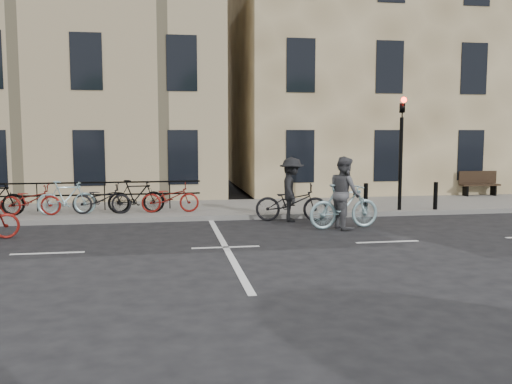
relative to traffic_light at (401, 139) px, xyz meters
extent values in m
plane|color=black|center=(-6.20, -4.34, -2.45)|extent=(120.00, 120.00, 0.00)
cube|color=slate|center=(-10.20, 1.66, -2.38)|extent=(46.00, 4.00, 0.15)
cube|color=#9C855E|center=(2.80, 8.66, 3.70)|extent=(14.00, 10.00, 12.00)
cylinder|color=black|center=(0.00, 0.01, -0.80)|extent=(0.12, 0.12, 3.00)
imported|color=black|center=(0.00, 0.01, 1.15)|extent=(0.15, 0.18, 0.90)
sphere|color=#FF0C05|center=(0.00, -0.11, 1.25)|extent=(0.18, 0.18, 0.18)
cylinder|color=black|center=(-1.20, -0.09, -1.85)|extent=(0.14, 0.14, 0.90)
cylinder|color=black|center=(1.20, -0.09, -1.85)|extent=(0.14, 0.14, 0.90)
cube|color=black|center=(4.20, 3.31, -2.10)|extent=(0.06, 0.38, 0.40)
cube|color=black|center=(5.40, 3.31, -2.10)|extent=(0.06, 0.38, 0.40)
cube|color=black|center=(4.80, 3.31, -1.87)|extent=(1.60, 0.40, 0.06)
cube|color=black|center=(4.80, 3.49, -1.58)|extent=(1.60, 0.06, 0.50)
cube|color=black|center=(-10.55, 1.56, -1.83)|extent=(8.30, 0.04, 0.95)
imported|color=maroon|center=(-11.60, 0.66, -1.83)|extent=(1.80, 0.63, 0.95)
imported|color=#93BAC1|center=(-10.55, 0.66, -1.78)|extent=(1.75, 0.49, 1.05)
imported|color=black|center=(-9.50, 0.66, -1.83)|extent=(1.80, 0.63, 0.95)
imported|color=black|center=(-8.45, 0.66, -1.78)|extent=(1.75, 0.49, 1.05)
imported|color=maroon|center=(-7.40, 0.66, -1.83)|extent=(1.80, 0.63, 0.95)
imported|color=#93BAC1|center=(-2.64, -2.29, -1.83)|extent=(2.15, 0.88, 1.26)
imported|color=#505054|center=(-2.64, -2.29, -1.44)|extent=(0.90, 1.08, 2.02)
imported|color=black|center=(-3.80, -0.79, -1.88)|extent=(2.28, 1.19, 1.14)
imported|color=black|center=(-3.80, -0.79, -1.49)|extent=(0.96, 1.37, 1.93)
camera|label=1|loc=(-7.65, -17.43, 0.28)|focal=40.00mm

